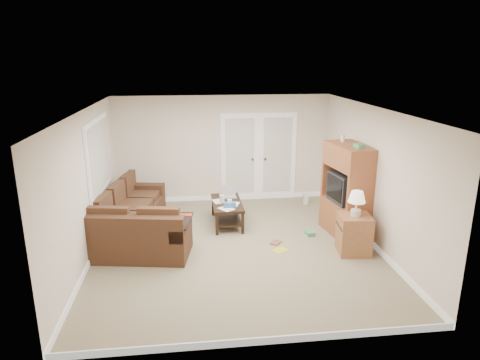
{
  "coord_description": "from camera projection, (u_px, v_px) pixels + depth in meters",
  "views": [
    {
      "loc": [
        -0.76,
        -7.08,
        3.34
      ],
      "look_at": [
        0.15,
        0.61,
        1.1
      ],
      "focal_mm": 32.0,
      "sensor_mm": 36.0,
      "label": 1
    }
  ],
  "objects": [
    {
      "name": "window_left",
      "position": [
        99.0,
        156.0,
        8.01
      ],
      "size": [
        0.05,
        1.92,
        1.42
      ],
      "color": "white",
      "rests_on": "wall_left"
    },
    {
      "name": "space_heater",
      "position": [
        306.0,
        199.0,
        10.03
      ],
      "size": [
        0.11,
        0.1,
        0.27
      ],
      "primitive_type": "cube",
      "rotation": [
        0.0,
        0.0,
        -0.09
      ],
      "color": "silver",
      "rests_on": "floor"
    },
    {
      "name": "floor",
      "position": [
        236.0,
        248.0,
        7.77
      ],
      "size": [
        5.5,
        5.5,
        0.0
      ],
      "primitive_type": "plane",
      "color": "gray",
      "rests_on": "ground"
    },
    {
      "name": "tv_armoire",
      "position": [
        348.0,
        190.0,
        8.13
      ],
      "size": [
        0.76,
        1.18,
        1.91
      ],
      "rotation": [
        0.0,
        0.0,
        0.14
      ],
      "color": "brown",
      "rests_on": "floor"
    },
    {
      "name": "wall_right",
      "position": [
        373.0,
        177.0,
        7.7
      ],
      "size": [
        0.02,
        5.5,
        2.5
      ],
      "primitive_type": "cube",
      "color": "#F1E1D1",
      "rests_on": "floor"
    },
    {
      "name": "side_cabinet",
      "position": [
        354.0,
        231.0,
        7.47
      ],
      "size": [
        0.6,
        0.6,
        1.13
      ],
      "rotation": [
        0.0,
        0.0,
        -0.12
      ],
      "color": "#985F37",
      "rests_on": "floor"
    },
    {
      "name": "french_doors",
      "position": [
        259.0,
        157.0,
        10.16
      ],
      "size": [
        1.8,
        0.05,
        2.13
      ],
      "color": "white",
      "rests_on": "floor"
    },
    {
      "name": "coffee_table",
      "position": [
        227.0,
        212.0,
        8.81
      ],
      "size": [
        0.6,
        1.18,
        0.8
      ],
      "rotation": [
        0.0,
        0.0,
        0.01
      ],
      "color": "black",
      "rests_on": "floor"
    },
    {
      "name": "wall_back",
      "position": [
        223.0,
        149.0,
        10.04
      ],
      "size": [
        5.0,
        0.02,
        2.5
      ],
      "primitive_type": "cube",
      "color": "#F1E1D1",
      "rests_on": "floor"
    },
    {
      "name": "sectional_sofa",
      "position": [
        133.0,
        223.0,
        8.02
      ],
      "size": [
        1.95,
        3.0,
        0.85
      ],
      "rotation": [
        0.0,
        0.0,
        -0.17
      ],
      "color": "#472B1B",
      "rests_on": "floor"
    },
    {
      "name": "floor_magazine",
      "position": [
        280.0,
        250.0,
        7.66
      ],
      "size": [
        0.34,
        0.32,
        0.01
      ],
      "primitive_type": "cube",
      "rotation": [
        0.0,
        0.0,
        0.56
      ],
      "color": "gold",
      "rests_on": "floor"
    },
    {
      "name": "wall_left",
      "position": [
        87.0,
        187.0,
        7.13
      ],
      "size": [
        0.02,
        5.5,
        2.5
      ],
      "primitive_type": "cube",
      "color": "#F1E1D1",
      "rests_on": "floor"
    },
    {
      "name": "baseboards",
      "position": [
        236.0,
        245.0,
        7.75
      ],
      "size": [
        5.0,
        5.5,
        0.1
      ],
      "primitive_type": null,
      "color": "white",
      "rests_on": "floor"
    },
    {
      "name": "wall_front",
      "position": [
        262.0,
        250.0,
        4.8
      ],
      "size": [
        5.0,
        0.02,
        2.5
      ],
      "primitive_type": "cube",
      "color": "#F1E1D1",
      "rests_on": "floor"
    },
    {
      "name": "floor_greenbox",
      "position": [
        310.0,
        233.0,
        8.3
      ],
      "size": [
        0.16,
        0.21,
        0.08
      ],
      "primitive_type": "cube",
      "rotation": [
        0.0,
        0.0,
        0.12
      ],
      "color": "#44965F",
      "rests_on": "floor"
    },
    {
      "name": "ceiling",
      "position": [
        235.0,
        109.0,
        7.07
      ],
      "size": [
        5.0,
        5.5,
        0.02
      ],
      "primitive_type": "cube",
      "color": "white",
      "rests_on": "wall_back"
    },
    {
      "name": "floor_book",
      "position": [
        272.0,
        242.0,
        7.99
      ],
      "size": [
        0.27,
        0.28,
        0.02
      ],
      "primitive_type": "imported",
      "rotation": [
        0.0,
        0.0,
        -0.66
      ],
      "color": "brown",
      "rests_on": "floor"
    }
  ]
}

